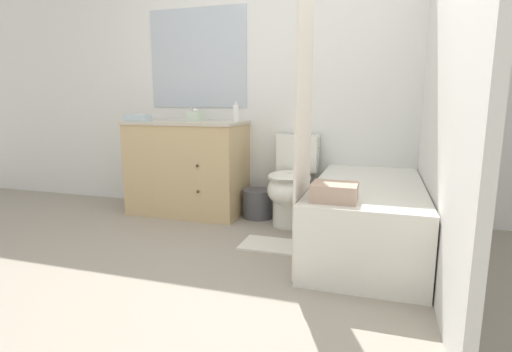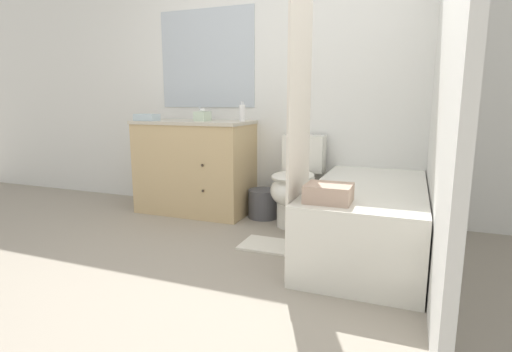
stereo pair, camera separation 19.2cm
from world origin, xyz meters
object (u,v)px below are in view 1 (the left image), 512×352
Objects in this scene: soap_dispenser at (236,112)px; bath_mat at (280,246)px; sink_faucet at (196,116)px; tissue_box at (195,116)px; vanity_cabinet at (188,166)px; hand_towel_folded at (138,118)px; wastebasket at (258,204)px; bathtub at (367,216)px; bath_towel_folded at (334,192)px; toilet at (292,185)px.

soap_dispenser is 0.31× the size of bath_mat.
tissue_box is at bearing -64.18° from sink_faucet.
vanity_cabinet is at bearing 148.55° from bath_mat.
hand_towel_folded is (-0.50, -0.16, -0.01)m from tissue_box.
bathtub is at bearing -27.89° from wastebasket.
vanity_cabinet is 4.13× the size of bath_towel_folded.
toilet is at bearing 147.98° from bathtub.
toilet is 2.91× the size of bath_towel_folded.
sink_faucet is (-0.00, 0.19, 0.46)m from vanity_cabinet.
tissue_box is 0.56× the size of bath_towel_folded.
vanity_cabinet is at bearing -177.59° from wastebasket.
sink_faucet is at bearing 164.77° from soap_dispenser.
toilet is 1.52m from hand_towel_folded.
tissue_box is 0.52m from hand_towel_folded.
toilet reaches higher than bath_towel_folded.
soap_dispenser reaches higher than sink_faucet.
hand_towel_folded is 0.82× the size of bath_towel_folded.
bathtub is 8.62× the size of soap_dispenser.
soap_dispenser is 0.89m from hand_towel_folded.
tissue_box is (-0.58, -0.06, 0.79)m from wastebasket.
tissue_box reaches higher than hand_towel_folded.
bathtub is at bearing -16.40° from vanity_cabinet.
hand_towel_folded is at bearing -162.72° from tissue_box.
vanity_cabinet reaches higher than bath_towel_folded.
soap_dispenser is at bearing 170.66° from wastebasket.
toilet is (1.02, -0.28, -0.56)m from sink_faucet.
wastebasket reaches higher than bath_mat.
bath_mat is at bearing -31.45° from vanity_cabinet.
bath_towel_folded is at bearing -35.51° from vanity_cabinet.
vanity_cabinet is 0.49m from tissue_box.
tissue_box is (-1.56, 0.46, 0.68)m from bathtub.
soap_dispenser is (0.46, -0.13, 0.04)m from sink_faucet.
bath_mat is at bearing -49.93° from soap_dispenser.
bath_mat is (-0.60, -0.16, -0.24)m from bathtub.
bath_mat is at bearing -60.63° from wastebasket.
vanity_cabinet is 7.33× the size of tissue_box.
bath_towel_folded is (0.81, -1.09, 0.40)m from wastebasket.
hand_towel_folded reaches higher than wastebasket.
tissue_box is at bearing 17.28° from hand_towel_folded.
vanity_cabinet is 6.03× the size of soap_dispenser.
sink_faucet is at bearing 90.00° from vanity_cabinet.
bath_towel_folded is (1.38, -1.03, -0.39)m from tissue_box.
vanity_cabinet reaches higher than wastebasket.
sink_faucet is at bearing 44.31° from hand_towel_folded.
toilet is at bearing -4.96° from vanity_cabinet.
sink_faucet is 0.52× the size of wastebasket.
soap_dispenser reaches higher than bath_towel_folded.
tissue_box is at bearing 147.16° from bath_mat.
bath_towel_folded reaches higher than bathtub.
bath_mat is at bearing -38.33° from sink_faucet.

